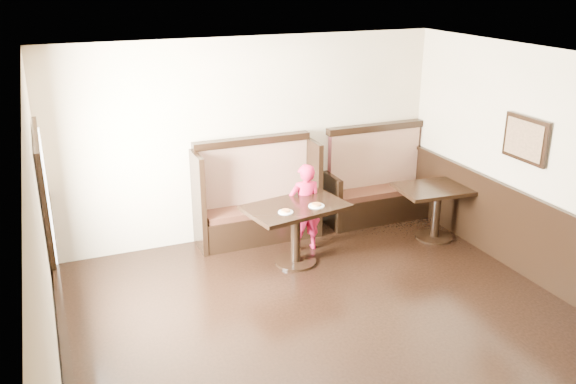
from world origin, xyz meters
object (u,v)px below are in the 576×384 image
booth_main (256,203)px  table_main (296,219)px  table_neighbor (437,200)px  child (305,207)px  booth_neighbor (377,188)px

booth_main → table_main: 0.98m
table_neighbor → child: child is taller
booth_main → table_main: booth_main is taller
booth_neighbor → table_neighbor: bearing=-68.9°
table_main → table_neighbor: bearing=-11.4°
booth_neighbor → child: booth_neighbor is taller
booth_main → table_main: size_ratio=1.26×
booth_neighbor → child: size_ratio=1.35×
booth_main → child: booth_main is taller
child → booth_main: bearing=-48.2°
booth_neighbor → table_neighbor: (0.38, -0.99, 0.10)m
booth_neighbor → child: (-1.47, -0.61, 0.13)m
table_main → table_neighbor: 2.14m
booth_main → table_neighbor: (2.33, -1.00, 0.06)m
table_main → child: bearing=40.2°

